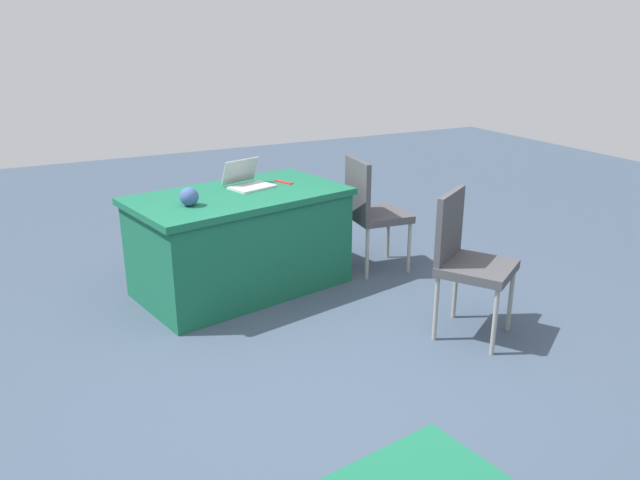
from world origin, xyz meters
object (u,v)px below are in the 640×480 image
(table_foreground, at_px, (241,241))
(laptop_silver, at_px, (248,182))
(chair_tucked_right, at_px, (467,256))
(chair_tucked_left, at_px, (371,208))
(scissors_red, at_px, (284,182))
(yarn_ball, at_px, (189,197))

(table_foreground, height_order, laptop_silver, laptop_silver)
(laptop_silver, bearing_deg, chair_tucked_right, 103.89)
(chair_tucked_left, bearing_deg, scissors_red, -104.39)
(chair_tucked_right, distance_m, laptop_silver, 1.78)
(chair_tucked_left, bearing_deg, laptop_silver, -97.97)
(table_foreground, relative_size, scissors_red, 9.59)
(table_foreground, xyz_separation_m, chair_tucked_left, (-1.10, 0.11, 0.15))
(table_foreground, height_order, yarn_ball, yarn_ball)
(chair_tucked_left, distance_m, laptop_silver, 1.03)
(laptop_silver, bearing_deg, yarn_ball, 12.05)
(table_foreground, xyz_separation_m, yarn_ball, (0.42, 0.17, 0.45))
(chair_tucked_left, height_order, laptop_silver, laptop_silver)
(table_foreground, xyz_separation_m, laptop_silver, (-0.13, -0.14, 0.42))
(table_foreground, bearing_deg, yarn_ball, 22.59)
(laptop_silver, distance_m, yarn_ball, 0.63)
(chair_tucked_left, xyz_separation_m, chair_tucked_right, (0.06, 1.26, 0.01))
(laptop_silver, distance_m, scissors_red, 0.30)
(chair_tucked_left, relative_size, yarn_ball, 7.21)
(chair_tucked_left, bearing_deg, chair_tucked_right, 3.60)
(table_foreground, distance_m, chair_tucked_right, 1.73)
(table_foreground, distance_m, yarn_ball, 0.64)
(chair_tucked_left, bearing_deg, yarn_ball, -81.33)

